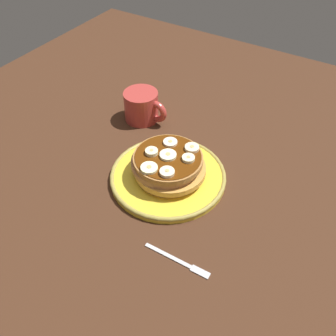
% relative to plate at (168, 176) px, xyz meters
% --- Properties ---
extents(ground_plane, '(1.40, 1.40, 0.03)m').
position_rel_plate_xyz_m(ground_plane, '(0.00, 0.00, -0.02)').
color(ground_plane, '#422616').
extents(plate, '(0.25, 0.25, 0.02)m').
position_rel_plate_xyz_m(plate, '(0.00, 0.00, 0.00)').
color(plate, yellow).
rests_on(plate, ground_plane).
extents(pancake_stack, '(0.16, 0.16, 0.05)m').
position_rel_plate_xyz_m(pancake_stack, '(0.00, 0.00, 0.03)').
color(pancake_stack, '#B77B3F').
rests_on(pancake_stack, plate).
extents(banana_slice_0, '(0.04, 0.04, 0.01)m').
position_rel_plate_xyz_m(banana_slice_0, '(-0.00, 0.00, 0.06)').
color(banana_slice_0, '#F5F4C6').
rests_on(banana_slice_0, pancake_stack).
extents(banana_slice_1, '(0.03, 0.03, 0.01)m').
position_rel_plate_xyz_m(banana_slice_1, '(-0.02, 0.04, 0.06)').
color(banana_slice_1, '#FAE2C4').
rests_on(banana_slice_1, pancake_stack).
extents(banana_slice_2, '(0.03, 0.03, 0.01)m').
position_rel_plate_xyz_m(banana_slice_2, '(0.04, 0.01, 0.06)').
color(banana_slice_2, '#FAF1BB').
rests_on(banana_slice_2, pancake_stack).
extents(banana_slice_3, '(0.03, 0.03, 0.01)m').
position_rel_plate_xyz_m(banana_slice_3, '(0.02, -0.04, 0.06)').
color(banana_slice_3, '#F9E7BD').
rests_on(banana_slice_3, pancake_stack).
extents(banana_slice_4, '(0.03, 0.03, 0.01)m').
position_rel_plate_xyz_m(banana_slice_4, '(-0.01, -0.05, 0.06)').
color(banana_slice_4, '#EDF3BE').
rests_on(banana_slice_4, pancake_stack).
extents(banana_slice_5, '(0.03, 0.03, 0.01)m').
position_rel_plate_xyz_m(banana_slice_5, '(-0.03, -0.01, 0.06)').
color(banana_slice_5, '#F1EAB9').
rests_on(banana_slice_5, pancake_stack).
extents(banana_slice_6, '(0.03, 0.03, 0.01)m').
position_rel_plate_xyz_m(banana_slice_6, '(0.03, 0.05, 0.06)').
color(banana_slice_6, '#F6E3B7').
rests_on(banana_slice_6, pancake_stack).
extents(coffee_mug, '(0.12, 0.09, 0.08)m').
position_rel_plate_xyz_m(coffee_mug, '(-0.17, 0.15, 0.03)').
color(coffee_mug, '#B23833').
rests_on(coffee_mug, ground_plane).
extents(fork, '(0.13, 0.01, 0.01)m').
position_rel_plate_xyz_m(fork, '(0.13, -0.17, -0.01)').
color(fork, silver).
rests_on(fork, ground_plane).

